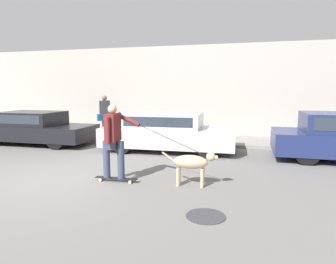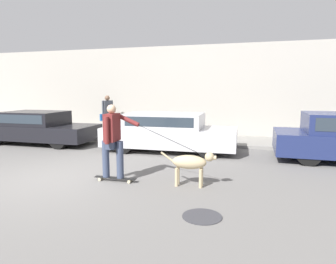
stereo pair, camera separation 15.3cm
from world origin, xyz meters
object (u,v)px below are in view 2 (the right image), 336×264
object	(u,v)px
parked_car_1	(168,132)
pedestrian_with_bag	(107,112)
parked_car_0	(38,128)
skateboarder	(113,138)
dog	(191,163)

from	to	relation	value
parked_car_1	pedestrian_with_bag	distance (m)	4.28
parked_car_0	parked_car_1	size ratio (longest dim) A/B	0.99
skateboarder	pedestrian_with_bag	size ratio (longest dim) A/B	1.53
parked_car_0	skateboarder	size ratio (longest dim) A/B	1.70
dog	skateboarder	distance (m)	1.77
parked_car_1	pedestrian_with_bag	world-z (taller)	pedestrian_with_bag
parked_car_0	skateboarder	distance (m)	6.00
parked_car_1	skateboarder	bearing A→B (deg)	-96.03
parked_car_0	dog	distance (m)	7.37
dog	skateboarder	world-z (taller)	skateboarder
parked_car_0	parked_car_1	bearing A→B (deg)	-0.75
pedestrian_with_bag	skateboarder	bearing A→B (deg)	152.38
parked_car_0	parked_car_1	distance (m)	5.09
parked_car_0	pedestrian_with_bag	world-z (taller)	pedestrian_with_bag
parked_car_0	skateboarder	xyz separation A→B (m)	(4.85, -3.51, 0.38)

